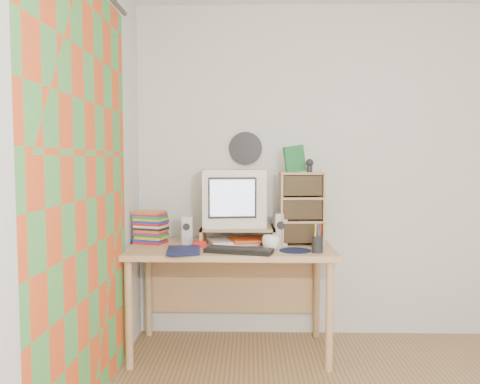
{
  "coord_description": "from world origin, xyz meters",
  "views": [
    {
      "loc": [
        -0.89,
        -1.82,
        1.35
      ],
      "look_at": [
        -0.96,
        1.33,
        1.13
      ],
      "focal_mm": 35.0,
      "sensor_mm": 36.0,
      "label": 1
    }
  ],
  "objects_px": {
    "keyboard": "(239,251)",
    "diary": "(167,249)",
    "desk": "(231,263)",
    "crt_monitor": "(233,198)",
    "dvd_stack": "(151,222)",
    "cd_rack": "(301,208)",
    "mug": "(271,243)"
  },
  "relations": [
    {
      "from": "keyboard",
      "to": "diary",
      "type": "distance_m",
      "value": 0.46
    },
    {
      "from": "desk",
      "to": "keyboard",
      "type": "distance_m",
      "value": 0.35
    },
    {
      "from": "desk",
      "to": "crt_monitor",
      "type": "bearing_deg",
      "value": 80.6
    },
    {
      "from": "desk",
      "to": "dvd_stack",
      "type": "xyz_separation_m",
      "value": [
        -0.58,
        0.04,
        0.28
      ]
    },
    {
      "from": "desk",
      "to": "cd_rack",
      "type": "relative_size",
      "value": 2.76
    },
    {
      "from": "dvd_stack",
      "to": "desk",
      "type": "bearing_deg",
      "value": 13.98
    },
    {
      "from": "dvd_stack",
      "to": "crt_monitor",
      "type": "bearing_deg",
      "value": 22.49
    },
    {
      "from": "desk",
      "to": "diary",
      "type": "distance_m",
      "value": 0.53
    },
    {
      "from": "crt_monitor",
      "to": "dvd_stack",
      "type": "xyz_separation_m",
      "value": [
        -0.59,
        -0.05,
        -0.18
      ]
    },
    {
      "from": "desk",
      "to": "mug",
      "type": "bearing_deg",
      "value": -36.81
    },
    {
      "from": "dvd_stack",
      "to": "keyboard",
      "type": "bearing_deg",
      "value": -10.56
    },
    {
      "from": "keyboard",
      "to": "diary",
      "type": "height_order",
      "value": "diary"
    },
    {
      "from": "desk",
      "to": "crt_monitor",
      "type": "xyz_separation_m",
      "value": [
        0.01,
        0.09,
        0.46
      ]
    },
    {
      "from": "crt_monitor",
      "to": "cd_rack",
      "type": "xyz_separation_m",
      "value": [
        0.48,
        -0.08,
        -0.07
      ]
    },
    {
      "from": "keyboard",
      "to": "cd_rack",
      "type": "xyz_separation_m",
      "value": [
        0.43,
        0.31,
        0.24
      ]
    },
    {
      "from": "mug",
      "to": "cd_rack",
      "type": "bearing_deg",
      "value": 44.04
    },
    {
      "from": "dvd_stack",
      "to": "diary",
      "type": "height_order",
      "value": "dvd_stack"
    },
    {
      "from": "keyboard",
      "to": "mug",
      "type": "bearing_deg",
      "value": 40.13
    },
    {
      "from": "desk",
      "to": "dvd_stack",
      "type": "relative_size",
      "value": 4.76
    },
    {
      "from": "desk",
      "to": "diary",
      "type": "relative_size",
      "value": 5.49
    },
    {
      "from": "cd_rack",
      "to": "mug",
      "type": "xyz_separation_m",
      "value": [
        -0.22,
        -0.21,
        -0.21
      ]
    },
    {
      "from": "diary",
      "to": "dvd_stack",
      "type": "bearing_deg",
      "value": 110.04
    },
    {
      "from": "mug",
      "to": "crt_monitor",
      "type": "bearing_deg",
      "value": 131.68
    },
    {
      "from": "keyboard",
      "to": "dvd_stack",
      "type": "height_order",
      "value": "dvd_stack"
    },
    {
      "from": "cd_rack",
      "to": "diary",
      "type": "distance_m",
      "value": 0.98
    },
    {
      "from": "diary",
      "to": "mug",
      "type": "bearing_deg",
      "value": 2.56
    },
    {
      "from": "cd_rack",
      "to": "dvd_stack",
      "type": "bearing_deg",
      "value": 174.81
    },
    {
      "from": "cd_rack",
      "to": "mug",
      "type": "bearing_deg",
      "value": -139.58
    },
    {
      "from": "keyboard",
      "to": "dvd_stack",
      "type": "bearing_deg",
      "value": 166.45
    },
    {
      "from": "keyboard",
      "to": "cd_rack",
      "type": "distance_m",
      "value": 0.58
    },
    {
      "from": "keyboard",
      "to": "dvd_stack",
      "type": "distance_m",
      "value": 0.74
    },
    {
      "from": "keyboard",
      "to": "desk",
      "type": "bearing_deg",
      "value": 116.43
    }
  ]
}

